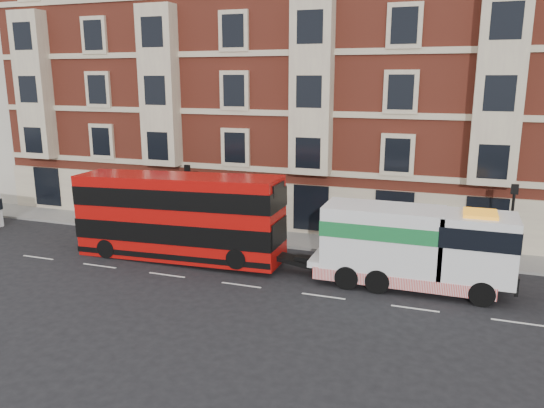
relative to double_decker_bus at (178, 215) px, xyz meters
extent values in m
plane|color=black|center=(4.58, -2.38, -2.43)|extent=(120.00, 120.00, 0.00)
cube|color=slate|center=(4.58, 5.12, -2.36)|extent=(90.00, 3.00, 0.15)
cube|color=maroon|center=(5.08, 12.62, 6.57)|extent=(45.00, 12.00, 18.00)
cylinder|color=black|center=(-1.42, 3.82, -0.28)|extent=(0.14, 0.14, 4.00)
cube|color=black|center=(-1.42, 3.82, 1.82)|extent=(0.35, 0.15, 0.50)
cylinder|color=black|center=(16.58, 3.82, -0.28)|extent=(0.14, 0.14, 4.00)
cube|color=black|center=(16.58, 3.82, 1.82)|extent=(0.35, 0.15, 0.50)
cube|color=#B10C09|center=(0.00, 0.00, -0.06)|extent=(11.30, 2.52, 4.44)
cube|color=black|center=(0.00, 0.00, -0.72)|extent=(11.34, 2.58, 1.06)
cube|color=black|center=(0.00, 0.00, 1.10)|extent=(11.34, 2.58, 1.01)
cylinder|color=black|center=(-3.84, -1.14, -1.91)|extent=(1.05, 0.32, 1.05)
cylinder|color=black|center=(-3.84, 1.14, -1.91)|extent=(1.05, 0.32, 1.05)
cylinder|color=black|center=(3.84, -1.14, -1.61)|extent=(1.05, 0.32, 1.05)
cylinder|color=black|center=(3.84, 1.14, -1.61)|extent=(1.05, 0.32, 1.05)
cube|color=silver|center=(12.00, 0.00, -1.47)|extent=(9.08, 2.32, 0.30)
cube|color=silver|center=(14.93, 0.00, -0.16)|extent=(3.23, 2.52, 2.93)
cube|color=silver|center=(10.79, 0.00, -0.11)|extent=(5.45, 2.52, 2.93)
cube|color=#186E34|center=(10.79, 0.00, 0.39)|extent=(5.50, 2.56, 0.71)
cube|color=red|center=(11.80, 0.00, -1.83)|extent=(8.07, 2.58, 0.56)
cylinder|color=black|center=(15.23, -1.14, -1.88)|extent=(1.11, 0.35, 1.11)
cylinder|color=black|center=(15.23, 1.14, -1.88)|extent=(1.11, 0.35, 1.11)
cylinder|color=black|center=(10.79, -1.14, -1.88)|extent=(1.11, 0.40, 1.11)
cylinder|color=black|center=(10.79, 1.14, -1.88)|extent=(1.11, 0.40, 1.11)
cylinder|color=black|center=(9.38, -1.14, -1.88)|extent=(1.11, 0.40, 1.11)
cylinder|color=black|center=(9.38, 1.14, -1.88)|extent=(1.11, 0.40, 1.11)
imported|color=#1C2739|center=(-6.82, 4.12, -1.39)|extent=(0.72, 0.54, 1.79)
camera|label=1|loc=(13.71, -24.10, 7.13)|focal=35.00mm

